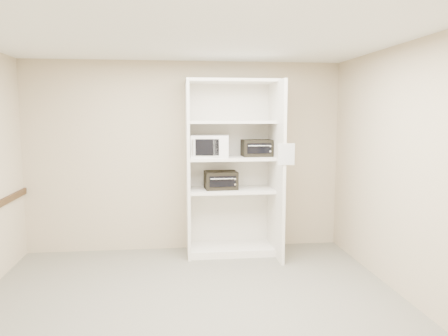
{
  "coord_description": "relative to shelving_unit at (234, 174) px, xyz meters",
  "views": [
    {
      "loc": [
        -0.19,
        -4.27,
        1.94
      ],
      "look_at": [
        0.49,
        1.44,
        1.24
      ],
      "focal_mm": 35.0,
      "sensor_mm": 36.0,
      "label": 1
    }
  ],
  "objects": [
    {
      "name": "ceiling",
      "position": [
        -0.67,
        -1.7,
        1.57
      ],
      "size": [
        4.5,
        4.0,
        0.01
      ],
      "primitive_type": "cube",
      "color": "white"
    },
    {
      "name": "wall_front",
      "position": [
        -0.67,
        -3.7,
        0.22
      ],
      "size": [
        4.5,
        0.02,
        2.7
      ],
      "primitive_type": "cube",
      "color": "tan",
      "rests_on": "ground"
    },
    {
      "name": "floor",
      "position": [
        -0.67,
        -1.7,
        -1.13
      ],
      "size": [
        4.5,
        4.0,
        0.01
      ],
      "primitive_type": "cube",
      "color": "slate",
      "rests_on": "ground"
    },
    {
      "name": "microwave",
      "position": [
        -0.34,
        -0.06,
        0.39
      ],
      "size": [
        0.55,
        0.45,
        0.3
      ],
      "primitive_type": "cube",
      "rotation": [
        0.0,
        0.0,
        -0.13
      ],
      "color": "white",
      "rests_on": "shelving_unit"
    },
    {
      "name": "wall_right",
      "position": [
        1.58,
        -1.7,
        0.22
      ],
      "size": [
        0.02,
        4.0,
        2.7
      ],
      "primitive_type": "cube",
      "color": "tan",
      "rests_on": "ground"
    },
    {
      "name": "paper_sign",
      "position": [
        0.57,
        -0.63,
        0.32
      ],
      "size": [
        0.21,
        0.01,
        0.27
      ],
      "primitive_type": "cube",
      "rotation": [
        0.0,
        0.0,
        0.03
      ],
      "color": "white",
      "rests_on": "shelving_unit"
    },
    {
      "name": "shelving_unit",
      "position": [
        0.0,
        0.0,
        0.0
      ],
      "size": [
        1.24,
        0.92,
        2.42
      ],
      "color": "white",
      "rests_on": "floor"
    },
    {
      "name": "toaster_oven_lower",
      "position": [
        -0.19,
        0.0,
        -0.09
      ],
      "size": [
        0.46,
        0.35,
        0.24
      ],
      "primitive_type": "cube",
      "rotation": [
        0.0,
        0.0,
        0.05
      ],
      "color": "black",
      "rests_on": "shelving_unit"
    },
    {
      "name": "toaster_oven_upper",
      "position": [
        0.32,
        0.02,
        0.36
      ],
      "size": [
        0.41,
        0.32,
        0.23
      ],
      "primitive_type": "cube",
      "rotation": [
        0.0,
        0.0,
        0.04
      ],
      "color": "black",
      "rests_on": "shelving_unit"
    },
    {
      "name": "wall_back",
      "position": [
        -0.67,
        0.3,
        0.22
      ],
      "size": [
        4.5,
        0.02,
        2.7
      ],
      "primitive_type": "cube",
      "color": "tan",
      "rests_on": "ground"
    }
  ]
}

